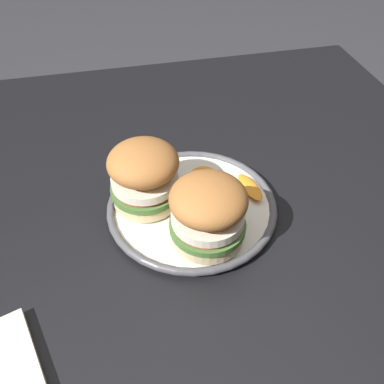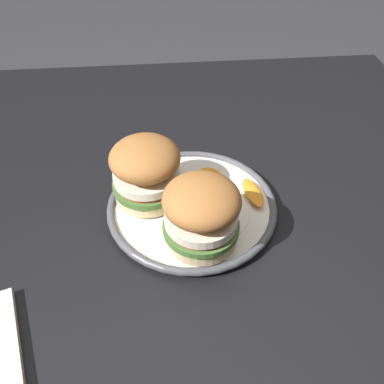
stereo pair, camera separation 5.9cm
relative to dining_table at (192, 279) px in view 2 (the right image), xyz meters
name	(u,v)px [view 2 (the right image)]	position (x,y,z in m)	size (l,w,h in m)	color
dining_table	(192,279)	(0.00, 0.00, 0.00)	(1.13, 1.04, 0.73)	black
dinner_plate	(192,206)	(0.06, -0.01, 0.11)	(0.26, 0.26, 0.02)	silver
sandwich_half_left	(201,213)	(-0.01, -0.01, 0.16)	(0.15, 0.15, 0.10)	beige
sandwich_half_right	(146,170)	(0.09, 0.06, 0.16)	(0.15, 0.15, 0.10)	beige
orange_peel_curled	(208,178)	(0.11, -0.04, 0.12)	(0.07, 0.07, 0.01)	orange
orange_peel_strip_long	(253,192)	(0.07, -0.10, 0.12)	(0.07, 0.04, 0.01)	orange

